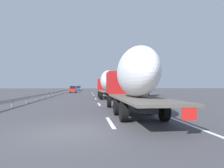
{
  "coord_description": "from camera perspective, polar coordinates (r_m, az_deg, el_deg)",
  "views": [
    {
      "loc": [
        -8.04,
        -0.66,
        1.85
      ],
      "look_at": [
        21.96,
        -4.34,
        2.19
      ],
      "focal_mm": 31.6,
      "sensor_mm": 36.0,
      "label": 1
    }
  ],
  "objects": [
    {
      "name": "tree_2",
      "position": [
        38.87,
        10.49,
        2.25
      ],
      "size": [
        2.8,
        2.8,
        5.81
      ],
      "color": "#472D19",
      "rests_on": "ground_plane"
    },
    {
      "name": "road_sign",
      "position": [
        47.7,
        0.29,
        -0.17
      ],
      "size": [
        0.1,
        0.9,
        3.26
      ],
      "color": "gray",
      "rests_on": "ground_plane"
    },
    {
      "name": "tree_3",
      "position": [
        35.07,
        9.62,
        2.02
      ],
      "size": [
        2.76,
        2.76,
        5.53
      ],
      "color": "#472D19",
      "rests_on": "ground_plane"
    },
    {
      "name": "car_red_compact",
      "position": [
        57.02,
        -11.22,
        -1.53
      ],
      "size": [
        4.56,
        1.75,
        1.92
      ],
      "color": "red",
      "rests_on": "ground_plane"
    },
    {
      "name": "ground_plane",
      "position": [
        48.08,
        -7.78,
        -2.85
      ],
      "size": [
        260.0,
        260.0,
        0.0
      ],
      "primitive_type": "plane",
      "color": "#424247"
    },
    {
      "name": "car_silver_hatch",
      "position": [
        95.46,
        -9.49,
        -1.16
      ],
      "size": [
        4.68,
        1.76,
        1.97
      ],
      "color": "#ADB2B7",
      "rests_on": "ground_plane"
    },
    {
      "name": "lane_stripe_0",
      "position": [
        10.27,
        -0.51,
        -11.01
      ],
      "size": [
        3.2,
        0.2,
        0.01
      ],
      "primitive_type": "cube",
      "color": "white",
      "rests_on": "ground_plane"
    },
    {
      "name": "lane_stripe_4",
      "position": [
        54.03,
        -5.78,
        -2.61
      ],
      "size": [
        3.2,
        0.2,
        0.01
      ],
      "primitive_type": "cube",
      "color": "white",
      "rests_on": "ground_plane"
    },
    {
      "name": "lane_stripe_5",
      "position": [
        50.93,
        -5.7,
        -2.73
      ],
      "size": [
        3.2,
        0.2,
        0.01
      ],
      "primitive_type": "cube",
      "color": "white",
      "rests_on": "ground_plane"
    },
    {
      "name": "truck_lead",
      "position": [
        30.04,
        -1.37,
        0.36
      ],
      "size": [
        12.12,
        2.55,
        4.17
      ],
      "color": "#B21919",
      "rests_on": "ground_plane"
    },
    {
      "name": "guardrail_median",
      "position": [
        51.49,
        -14.42,
        -2.05
      ],
      "size": [
        94.0,
        0.1,
        0.76
      ],
      "color": "#9EA0A5",
      "rests_on": "ground_plane"
    },
    {
      "name": "tree_0",
      "position": [
        89.81,
        1.18,
        0.8
      ],
      "size": [
        3.74,
        3.74,
        6.68
      ],
      "color": "#472D19",
      "rests_on": "ground_plane"
    },
    {
      "name": "lane_stripe_3",
      "position": [
        40.12,
        -5.36,
        -3.29
      ],
      "size": [
        3.2,
        0.2,
        0.01
      ],
      "primitive_type": "cube",
      "color": "white",
      "rests_on": "ground_plane"
    },
    {
      "name": "truck_trailing",
      "position": [
        13.24,
        5.85,
        1.7
      ],
      "size": [
        12.91,
        2.55,
        4.23
      ],
      "color": "#B21919",
      "rests_on": "ground_plane"
    },
    {
      "name": "edge_line_right",
      "position": [
        53.29,
        -1.77,
        -2.64
      ],
      "size": [
        110.0,
        0.2,
        0.01
      ],
      "primitive_type": "cube",
      "color": "white",
      "rests_on": "ground_plane"
    },
    {
      "name": "tree_1",
      "position": [
        67.85,
        0.59,
        0.64
      ],
      "size": [
        3.52,
        3.52,
        5.16
      ],
      "color": "#472D19",
      "rests_on": "ground_plane"
    },
    {
      "name": "lane_stripe_1",
      "position": [
        20.31,
        -3.76,
        -5.87
      ],
      "size": [
        3.2,
        0.2,
        0.01
      ],
      "primitive_type": "cube",
      "color": "white",
      "rests_on": "ground_plane"
    },
    {
      "name": "lane_stripe_2",
      "position": [
        29.07,
        -4.74,
        -4.29
      ],
      "size": [
        3.2,
        0.2,
        0.01
      ],
      "primitive_type": "cube",
      "color": "white",
      "rests_on": "ground_plane"
    },
    {
      "name": "car_blue_sedan",
      "position": [
        83.14,
        -9.8,
        -1.28
      ],
      "size": [
        4.48,
        1.74,
        1.82
      ],
      "color": "#28479E",
      "rests_on": "ground_plane"
    }
  ]
}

